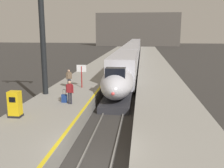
{
  "coord_description": "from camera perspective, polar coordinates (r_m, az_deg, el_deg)",
  "views": [
    {
      "loc": [
        2.05,
        -10.73,
        6.18
      ],
      "look_at": [
        -0.41,
        10.45,
        1.8
      ],
      "focal_mm": 41.08,
      "sensor_mm": 36.0,
      "label": 1
    }
  ],
  "objects": [
    {
      "name": "ground_plane",
      "position": [
        12.55,
        -3.83,
        -17.93
      ],
      "size": [
        260.0,
        260.0,
        0.0
      ],
      "primitive_type": "plane",
      "color": "#33302D"
    },
    {
      "name": "platform_left",
      "position": [
        36.44,
        -3.1,
        2.66
      ],
      "size": [
        4.8,
        110.0,
        1.05
      ],
      "primitive_type": "cube",
      "color": "gray",
      "rests_on": "ground"
    },
    {
      "name": "platform_right",
      "position": [
        35.98,
        9.73,
        2.4
      ],
      "size": [
        4.8,
        110.0,
        1.05
      ],
      "primitive_type": "cube",
      "color": "gray",
      "rests_on": "ground"
    },
    {
      "name": "platform_left_safety_stripe",
      "position": [
        36.05,
        0.47,
        3.43
      ],
      "size": [
        0.2,
        107.8,
        0.01
      ],
      "primitive_type": "cube",
      "color": "yellow",
      "rests_on": "platform_left"
    },
    {
      "name": "rail_main_left",
      "position": [
        38.81,
        2.4,
        2.53
      ],
      "size": [
        0.08,
        110.0,
        0.12
      ],
      "primitive_type": "cube",
      "color": "slate",
      "rests_on": "ground"
    },
    {
      "name": "rail_main_right",
      "position": [
        38.73,
        4.62,
        2.48
      ],
      "size": [
        0.08,
        110.0,
        0.12
      ],
      "primitive_type": "cube",
      "color": "slate",
      "rests_on": "ground"
    },
    {
      "name": "highspeed_train_main",
      "position": [
        55.3,
        4.51,
        7.21
      ],
      "size": [
        2.92,
        75.39,
        3.6
      ],
      "color": "silver",
      "rests_on": "ground"
    },
    {
      "name": "station_column_mid",
      "position": [
        21.63,
        -15.27,
        11.91
      ],
      "size": [
        4.0,
        0.68,
        8.93
      ],
      "color": "black",
      "rests_on": "platform_left"
    },
    {
      "name": "passenger_near_edge",
      "position": [
        18.56,
        -9.39,
        -1.44
      ],
      "size": [
        0.57,
        0.27,
        1.69
      ],
      "color": "#23232D",
      "rests_on": "platform_left"
    },
    {
      "name": "passenger_mid_platform",
      "position": [
        24.01,
        -9.55,
        1.52
      ],
      "size": [
        0.48,
        0.4,
        1.69
      ],
      "color": "#23232D",
      "rests_on": "platform_left"
    },
    {
      "name": "rolling_suitcase",
      "position": [
        19.18,
        -10.55,
        -3.16
      ],
      "size": [
        0.4,
        0.22,
        0.98
      ],
      "color": "navy",
      "rests_on": "platform_left"
    },
    {
      "name": "ticket_machine_yellow",
      "position": [
        16.7,
        -20.78,
        -4.41
      ],
      "size": [
        0.76,
        0.62,
        1.6
      ],
      "color": "yellow",
      "rests_on": "platform_left"
    },
    {
      "name": "departure_info_board",
      "position": [
        23.82,
        -6.8,
        2.78
      ],
      "size": [
        0.9,
        0.1,
        2.12
      ],
      "color": "maroon",
      "rests_on": "platform_left"
    },
    {
      "name": "terminus_back_wall",
      "position": [
        112.75,
        5.7,
        11.97
      ],
      "size": [
        36.0,
        2.0,
        14.0
      ],
      "primitive_type": "cube",
      "color": "#4C4742",
      "rests_on": "ground"
    }
  ]
}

